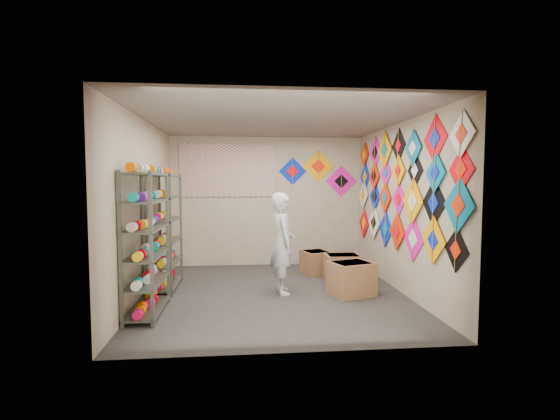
{
  "coord_description": "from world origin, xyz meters",
  "views": [
    {
      "loc": [
        -0.52,
        -6.28,
        1.76
      ],
      "look_at": [
        0.1,
        0.3,
        1.3
      ],
      "focal_mm": 26.0,
      "sensor_mm": 36.0,
      "label": 1
    }
  ],
  "objects": [
    {
      "name": "ground",
      "position": [
        0.0,
        0.0,
        0.0
      ],
      "size": [
        4.5,
        4.5,
        0.0
      ],
      "primitive_type": "plane",
      "color": "#2B2825"
    },
    {
      "name": "poster",
      "position": [
        -0.8,
        2.23,
        2.0
      ],
      "size": [
        2.0,
        0.01,
        1.1
      ],
      "primitive_type": "cube",
      "color": "#8053B4",
      "rests_on": "room_walls"
    },
    {
      "name": "back_wall_kites",
      "position": [
        1.13,
        2.24,
        1.95
      ],
      "size": [
        1.68,
        0.02,
        0.99
      ],
      "color": "#0324C5",
      "rests_on": "room_walls"
    },
    {
      "name": "shelf_rack_front",
      "position": [
        -1.78,
        -0.85,
        0.95
      ],
      "size": [
        0.4,
        1.1,
        1.9
      ],
      "primitive_type": "cube",
      "color": "#4C5147",
      "rests_on": "ground"
    },
    {
      "name": "string_spools",
      "position": [
        -1.78,
        -0.2,
        1.05
      ],
      "size": [
        0.12,
        2.36,
        0.12
      ],
      "color": "#F20B50",
      "rests_on": "ground"
    },
    {
      "name": "carton_a",
      "position": [
        1.16,
        -0.21,
        0.26
      ],
      "size": [
        0.75,
        0.68,
        0.52
      ],
      "primitive_type": "cube",
      "rotation": [
        0.0,
        0.0,
        0.31
      ],
      "color": "olive",
      "rests_on": "ground"
    },
    {
      "name": "room_walls",
      "position": [
        0.0,
        0.0,
        1.64
      ],
      "size": [
        4.5,
        4.5,
        4.5
      ],
      "color": "tan",
      "rests_on": "ground"
    },
    {
      "name": "carton_c",
      "position": [
        0.87,
        1.27,
        0.22
      ],
      "size": [
        0.59,
        0.62,
        0.44
      ],
      "primitive_type": "cube",
      "rotation": [
        0.0,
        0.0,
        0.29
      ],
      "color": "olive",
      "rests_on": "ground"
    },
    {
      "name": "shelf_rack_back",
      "position": [
        -1.78,
        0.45,
        0.95
      ],
      "size": [
        0.4,
        1.1,
        1.9
      ],
      "primitive_type": "cube",
      "color": "#4C5147",
      "rests_on": "ground"
    },
    {
      "name": "kite_wall_display",
      "position": [
        1.98,
        -0.01,
        1.62
      ],
      "size": [
        0.06,
        4.32,
        2.07
      ],
      "color": "black",
      "rests_on": "room_walls"
    },
    {
      "name": "carton_b",
      "position": [
        1.22,
        0.57,
        0.25
      ],
      "size": [
        0.61,
        0.5,
        0.49
      ],
      "primitive_type": "cube",
      "rotation": [
        0.0,
        0.0,
        -0.02
      ],
      "color": "olive",
      "rests_on": "ground"
    },
    {
      "name": "shopkeeper",
      "position": [
        0.11,
        0.0,
        0.8
      ],
      "size": [
        0.66,
        0.5,
        1.59
      ],
      "primitive_type": "imported",
      "rotation": [
        0.0,
        0.0,
        1.68
      ],
      "color": "silver",
      "rests_on": "ground"
    }
  ]
}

